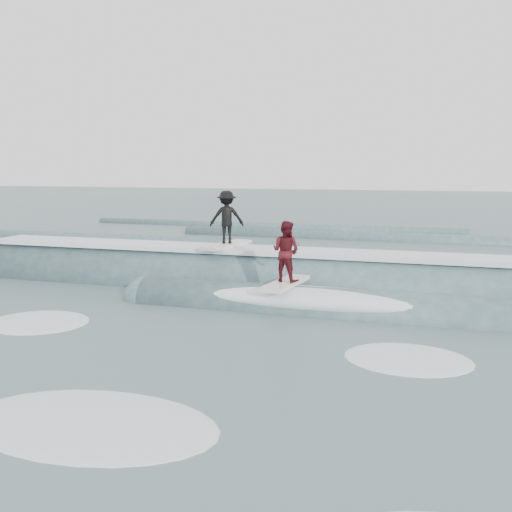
% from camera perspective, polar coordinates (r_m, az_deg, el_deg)
% --- Properties ---
extents(ground, '(160.00, 160.00, 0.00)m').
position_cam_1_polar(ground, '(11.21, -7.48, -9.26)').
color(ground, '#3E575B').
rests_on(ground, ground).
extents(breaking_wave, '(22.45, 3.89, 2.22)m').
position_cam_1_polar(breaking_wave, '(16.10, 1.71, -3.45)').
color(breaking_wave, '#334C57').
rests_on(breaking_wave, ground).
extents(surfer_black, '(1.13, 2.07, 1.63)m').
position_cam_1_polar(surfer_black, '(16.62, -2.95, 3.59)').
color(surfer_black, silver).
rests_on(surfer_black, ground).
extents(surfer_red, '(0.85, 2.06, 1.59)m').
position_cam_1_polar(surfer_red, '(13.92, 3.00, -0.02)').
color(surfer_red, silver).
rests_on(surfer_red, ground).
extents(whitewater, '(15.35, 7.75, 0.10)m').
position_cam_1_polar(whitewater, '(9.18, -8.37, -13.45)').
color(whitewater, white).
rests_on(whitewater, ground).
extents(far_swells, '(37.09, 8.65, 0.80)m').
position_cam_1_polar(far_swells, '(28.73, 0.51, 1.92)').
color(far_swells, '#334C57').
rests_on(far_swells, ground).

